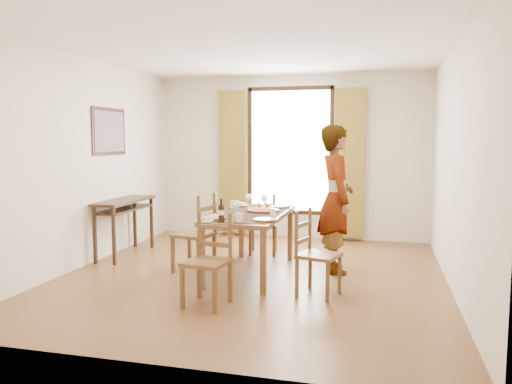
% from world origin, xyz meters
% --- Properties ---
extents(ground, '(5.00, 5.00, 0.00)m').
position_xyz_m(ground, '(0.00, 0.00, 0.00)').
color(ground, '#512D19').
rests_on(ground, ground).
extents(room_shell, '(4.60, 5.10, 2.74)m').
position_xyz_m(room_shell, '(-0.00, 0.13, 1.54)').
color(room_shell, beige).
rests_on(room_shell, ground).
extents(console_table, '(0.38, 1.20, 0.80)m').
position_xyz_m(console_table, '(-2.03, 0.60, 0.68)').
color(console_table, black).
rests_on(console_table, ground).
extents(dining_table, '(0.81, 1.71, 0.76)m').
position_xyz_m(dining_table, '(-0.05, 0.10, 0.68)').
color(dining_table, brown).
rests_on(dining_table, ground).
extents(chair_west, '(0.51, 0.51, 0.98)m').
position_xyz_m(chair_west, '(-0.73, 0.01, 0.46)').
color(chair_west, brown).
rests_on(chair_west, ground).
extents(chair_north, '(0.44, 0.44, 0.88)m').
position_xyz_m(chair_north, '(-0.15, 1.14, 0.41)').
color(chair_north, brown).
rests_on(chair_north, ground).
extents(chair_south, '(0.46, 0.46, 0.92)m').
position_xyz_m(chair_south, '(-0.16, -1.14, 0.43)').
color(chair_south, brown).
rests_on(chair_south, ground).
extents(chair_east, '(0.49, 0.49, 0.90)m').
position_xyz_m(chair_east, '(0.83, -0.56, 0.42)').
color(chair_east, brown).
rests_on(chair_east, ground).
extents(man, '(0.91, 0.81, 1.82)m').
position_xyz_m(man, '(0.94, 0.46, 0.91)').
color(man, gray).
rests_on(man, ground).
extents(plate_sw, '(0.27, 0.27, 0.05)m').
position_xyz_m(plate_sw, '(-0.32, -0.48, 0.78)').
color(plate_sw, silver).
rests_on(plate_sw, dining_table).
extents(plate_se, '(0.27, 0.27, 0.05)m').
position_xyz_m(plate_se, '(0.26, -0.44, 0.78)').
color(plate_se, silver).
rests_on(plate_se, dining_table).
extents(plate_nw, '(0.27, 0.27, 0.05)m').
position_xyz_m(plate_nw, '(-0.34, 0.63, 0.78)').
color(plate_nw, silver).
rests_on(plate_nw, dining_table).
extents(plate_ne, '(0.27, 0.27, 0.05)m').
position_xyz_m(plate_ne, '(0.19, 0.66, 0.78)').
color(plate_ne, silver).
rests_on(plate_ne, dining_table).
extents(pasta_platter, '(0.40, 0.40, 0.10)m').
position_xyz_m(pasta_platter, '(0.07, 0.22, 0.81)').
color(pasta_platter, red).
rests_on(pasta_platter, dining_table).
extents(caprese_plate, '(0.20, 0.20, 0.04)m').
position_xyz_m(caprese_plate, '(-0.37, -0.66, 0.78)').
color(caprese_plate, silver).
rests_on(caprese_plate, dining_table).
extents(wine_glass_a, '(0.08, 0.08, 0.18)m').
position_xyz_m(wine_glass_a, '(-0.14, -0.21, 0.85)').
color(wine_glass_a, white).
rests_on(wine_glass_a, dining_table).
extents(wine_glass_b, '(0.08, 0.08, 0.18)m').
position_xyz_m(wine_glass_b, '(0.03, 0.46, 0.85)').
color(wine_glass_b, white).
rests_on(wine_glass_b, dining_table).
extents(wine_glass_c, '(0.08, 0.08, 0.18)m').
position_xyz_m(wine_glass_c, '(-0.20, 0.52, 0.85)').
color(wine_glass_c, white).
rests_on(wine_glass_c, dining_table).
extents(tumbler_a, '(0.07, 0.07, 0.10)m').
position_xyz_m(tumbler_a, '(0.29, -0.19, 0.81)').
color(tumbler_a, silver).
rests_on(tumbler_a, dining_table).
extents(tumbler_b, '(0.07, 0.07, 0.10)m').
position_xyz_m(tumbler_b, '(-0.38, 0.42, 0.81)').
color(tumbler_b, silver).
rests_on(tumbler_b, dining_table).
extents(tumbler_c, '(0.07, 0.07, 0.10)m').
position_xyz_m(tumbler_c, '(0.01, -0.62, 0.81)').
color(tumbler_c, silver).
rests_on(tumbler_c, dining_table).
extents(wine_bottle, '(0.07, 0.07, 0.25)m').
position_xyz_m(wine_bottle, '(-0.19, -0.63, 0.88)').
color(wine_bottle, black).
rests_on(wine_bottle, dining_table).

